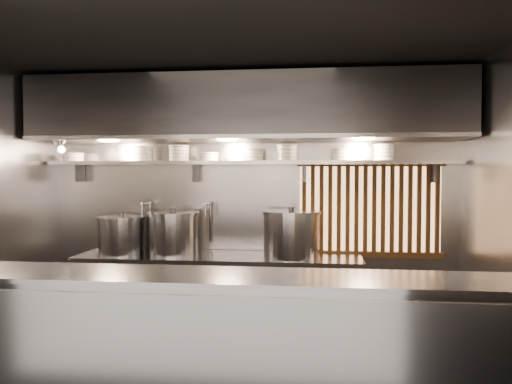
% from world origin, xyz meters
% --- Properties ---
extents(ceiling, '(4.50, 4.50, 0.00)m').
position_xyz_m(ceiling, '(0.00, 0.00, 2.80)').
color(ceiling, black).
rests_on(ceiling, wall_back).
extents(wall_back, '(4.50, 0.00, 4.50)m').
position_xyz_m(wall_back, '(0.00, 1.50, 1.40)').
color(wall_back, gray).
rests_on(wall_back, floor).
extents(serving_counter, '(4.50, 0.56, 1.13)m').
position_xyz_m(serving_counter, '(0.00, -0.96, 0.57)').
color(serving_counter, gray).
rests_on(serving_counter, floor).
extents(cooking_bench, '(3.00, 0.70, 0.90)m').
position_xyz_m(cooking_bench, '(-0.30, 1.13, 0.45)').
color(cooking_bench, gray).
rests_on(cooking_bench, floor).
extents(bowl_shelf, '(4.40, 0.34, 0.04)m').
position_xyz_m(bowl_shelf, '(0.00, 1.32, 1.88)').
color(bowl_shelf, gray).
rests_on(bowl_shelf, wall_back).
extents(exhaust_hood, '(4.40, 0.81, 0.65)m').
position_xyz_m(exhaust_hood, '(0.00, 1.10, 2.42)').
color(exhaust_hood, '#2D2D30').
rests_on(exhaust_hood, ceiling).
extents(wood_screen, '(1.56, 0.09, 1.04)m').
position_xyz_m(wood_screen, '(1.30, 1.45, 1.38)').
color(wood_screen, '#FFB772').
rests_on(wood_screen, wall_back).
extents(faucet_left, '(0.04, 0.30, 0.50)m').
position_xyz_m(faucet_left, '(-1.15, 1.37, 1.31)').
color(faucet_left, silver).
rests_on(faucet_left, wall_back).
extents(faucet_right, '(0.04, 0.30, 0.50)m').
position_xyz_m(faucet_right, '(-0.45, 1.37, 1.31)').
color(faucet_right, silver).
rests_on(faucet_right, wall_back).
extents(heat_lamp, '(0.25, 0.35, 0.20)m').
position_xyz_m(heat_lamp, '(-1.90, 0.85, 2.07)').
color(heat_lamp, gray).
rests_on(heat_lamp, exhaust_hood).
extents(pendant_bulb, '(0.09, 0.09, 0.19)m').
position_xyz_m(pendant_bulb, '(-0.10, 1.20, 1.96)').
color(pendant_bulb, '#2D2D30').
rests_on(pendant_bulb, exhaust_hood).
extents(stock_pot_left, '(0.66, 0.66, 0.49)m').
position_xyz_m(stock_pot_left, '(-0.79, 1.14, 1.13)').
color(stock_pot_left, gray).
rests_on(stock_pot_left, cooking_bench).
extents(stock_pot_mid, '(0.54, 0.54, 0.45)m').
position_xyz_m(stock_pot_mid, '(-1.34, 1.09, 1.11)').
color(stock_pot_mid, gray).
rests_on(stock_pot_mid, cooking_bench).
extents(stock_pot_right, '(0.73, 0.73, 0.52)m').
position_xyz_m(stock_pot_right, '(0.47, 1.09, 1.14)').
color(stock_pot_right, gray).
rests_on(stock_pot_right, cooking_bench).
extents(bowl_stack_0, '(0.23, 0.23, 0.09)m').
position_xyz_m(bowl_stack_0, '(-1.99, 1.32, 1.95)').
color(bowl_stack_0, silver).
rests_on(bowl_stack_0, bowl_shelf).
extents(bowl_stack_1, '(0.22, 0.22, 0.17)m').
position_xyz_m(bowl_stack_1, '(-1.16, 1.32, 1.98)').
color(bowl_stack_1, silver).
rests_on(bowl_stack_1, bowl_shelf).
extents(bowl_stack_2, '(0.23, 0.23, 0.17)m').
position_xyz_m(bowl_stack_2, '(-0.77, 1.32, 1.98)').
color(bowl_stack_2, silver).
rests_on(bowl_stack_2, bowl_shelf).
extents(bowl_stack_3, '(0.20, 0.20, 0.09)m').
position_xyz_m(bowl_stack_3, '(-0.43, 1.32, 1.95)').
color(bowl_stack_3, silver).
rests_on(bowl_stack_3, bowl_shelf).
extents(bowl_stack_4, '(0.24, 0.24, 0.13)m').
position_xyz_m(bowl_stack_4, '(0.05, 1.32, 1.97)').
color(bowl_stack_4, silver).
rests_on(bowl_stack_4, bowl_shelf).
extents(bowl_stack_5, '(0.23, 0.23, 0.17)m').
position_xyz_m(bowl_stack_5, '(0.41, 1.32, 1.98)').
color(bowl_stack_5, silver).
rests_on(bowl_stack_5, bowl_shelf).
extents(bowl_stack_6, '(0.21, 0.21, 0.13)m').
position_xyz_m(bowl_stack_6, '(0.99, 1.32, 1.97)').
color(bowl_stack_6, silver).
rests_on(bowl_stack_6, bowl_shelf).
extents(bowl_stack_7, '(0.22, 0.22, 0.17)m').
position_xyz_m(bowl_stack_7, '(1.43, 1.32, 1.98)').
color(bowl_stack_7, silver).
rests_on(bowl_stack_7, bowl_shelf).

